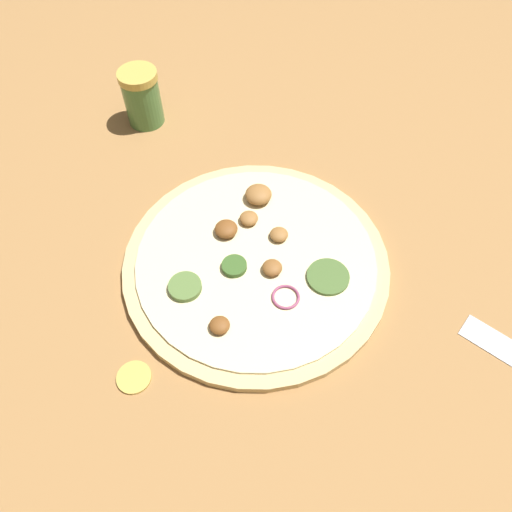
# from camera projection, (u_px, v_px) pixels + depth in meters

# --- Properties ---
(ground_plane) EXTENTS (3.00, 3.00, 0.00)m
(ground_plane) POSITION_uv_depth(u_px,v_px,m) (256.00, 265.00, 0.66)
(ground_plane) COLOR #9E703F
(pizza) EXTENTS (0.35, 0.35, 0.03)m
(pizza) POSITION_uv_depth(u_px,v_px,m) (256.00, 261.00, 0.66)
(pizza) COLOR #D6B77A
(pizza) RESTS_ON ground_plane
(spice_jar) EXTENTS (0.06, 0.06, 0.09)m
(spice_jar) POSITION_uv_depth(u_px,v_px,m) (142.00, 97.00, 0.79)
(spice_jar) COLOR #4C7F42
(spice_jar) RESTS_ON ground_plane
(loose_cap) EXTENTS (0.04, 0.04, 0.01)m
(loose_cap) POSITION_uv_depth(u_px,v_px,m) (134.00, 377.00, 0.57)
(loose_cap) COLOR gold
(loose_cap) RESTS_ON ground_plane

